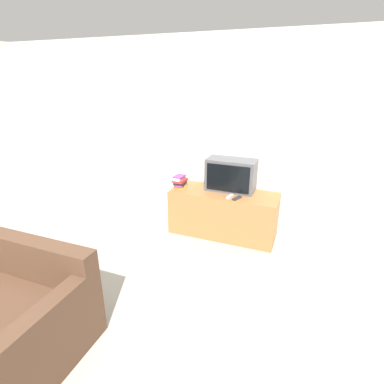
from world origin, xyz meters
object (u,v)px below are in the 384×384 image
(remote_on_stand, at_px, (230,196))
(book_stack, at_px, (180,182))
(television, at_px, (231,175))
(remote_secondary, at_px, (237,198))
(tv_stand, at_px, (223,213))

(remote_on_stand, bearing_deg, book_stack, 173.30)
(television, xyz_separation_m, remote_secondary, (0.16, -0.28, -0.21))
(book_stack, bearing_deg, remote_secondary, -7.80)
(remote_secondary, bearing_deg, remote_on_stand, 163.98)
(television, relative_size, book_stack, 2.91)
(remote_on_stand, bearing_deg, tv_stand, 129.90)
(television, xyz_separation_m, book_stack, (-0.68, -0.17, -0.13))
(remote_on_stand, height_order, remote_secondary, same)
(tv_stand, height_order, remote_on_stand, remote_on_stand)
(book_stack, bearing_deg, remote_on_stand, -6.70)
(book_stack, bearing_deg, tv_stand, 5.33)
(tv_stand, bearing_deg, remote_secondary, -38.43)
(book_stack, xyz_separation_m, remote_on_stand, (0.75, -0.09, -0.08))
(tv_stand, bearing_deg, television, 63.58)
(book_stack, height_order, remote_on_stand, book_stack)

